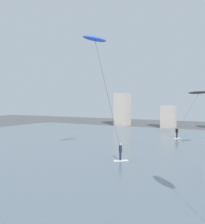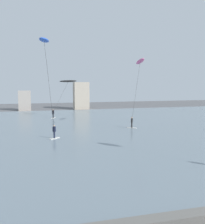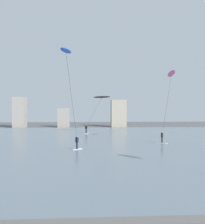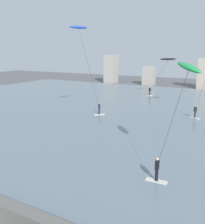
{
  "view_description": "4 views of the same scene",
  "coord_description": "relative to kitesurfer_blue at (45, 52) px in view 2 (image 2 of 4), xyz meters",
  "views": [
    {
      "loc": [
        5.14,
        1.99,
        5.8
      ],
      "look_at": [
        -0.47,
        12.03,
        5.31
      ],
      "focal_mm": 42.86,
      "sensor_mm": 36.0,
      "label": 1
    },
    {
      "loc": [
        -7.58,
        -5.69,
        6.76
      ],
      "look_at": [
        -3.02,
        11.92,
        4.66
      ],
      "focal_mm": 41.03,
      "sensor_mm": 36.0,
      "label": 2
    },
    {
      "loc": [
        -4.39,
        -5.32,
        5.17
      ],
      "look_at": [
        -3.23,
        14.14,
        4.75
      ],
      "focal_mm": 40.85,
      "sensor_mm": 36.0,
      "label": 3
    },
    {
      "loc": [
        10.63,
        -3.78,
        8.31
      ],
      "look_at": [
        1.2,
        13.31,
        3.66
      ],
      "focal_mm": 40.59,
      "sensor_mm": 36.0,
      "label": 4
    }
  ],
  "objects": [
    {
      "name": "kitesurfer_blue",
      "position": [
        0.0,
        0.0,
        0.0
      ],
      "size": [
        2.4,
        5.13,
        11.23
      ],
      "color": "silver",
      "rests_on": "water_bay"
    },
    {
      "name": "kitesurfer_black",
      "position": [
        4.6,
        21.05,
        -3.45
      ],
      "size": [
        5.2,
        2.31,
        7.19
      ],
      "color": "silver",
      "rests_on": "water_bay"
    },
    {
      "name": "kitesurfer_pink",
      "position": [
        13.93,
        8.18,
        -1.04
      ],
      "size": [
        3.05,
        3.42,
        10.3
      ],
      "color": "silver",
      "rests_on": "water_bay"
    },
    {
      "name": "water_bay",
      "position": [
        6.53,
        8.2,
        -9.85
      ],
      "size": [
        84.0,
        52.0,
        0.1
      ],
      "primitive_type": "cube",
      "color": "slate",
      "rests_on": "ground"
    },
    {
      "name": "far_shore_buildings",
      "position": [
        -3.24,
        36.31,
        -6.69
      ],
      "size": [
        27.82,
        3.49,
        7.53
      ],
      "color": "gray",
      "rests_on": "ground"
    }
  ]
}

